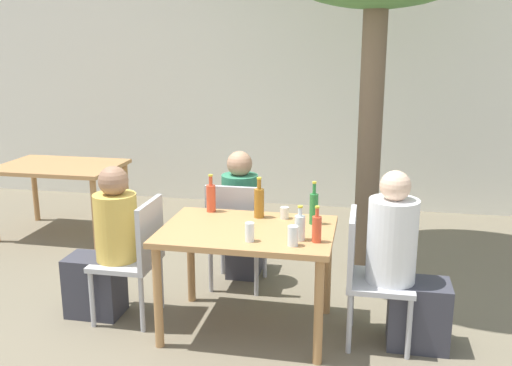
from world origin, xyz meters
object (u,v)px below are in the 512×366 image
Objects in this scene: person_seated_1 at (404,270)px; soda_bottle_4 at (317,228)px; dining_table_back at (60,173)px; amber_bottle_0 at (259,202)px; person_seated_2 at (243,222)px; dining_table_front at (248,242)px; person_seated_0 at (106,251)px; soda_bottle_3 at (211,197)px; patio_chair_1 at (368,270)px; drinking_glass_2 at (250,232)px; patio_chair_0 at (137,253)px; patio_chair_2 at (236,230)px; green_bottle_1 at (314,208)px; drinking_glass_0 at (293,236)px; drinking_glass_1 at (284,213)px; water_bottle_2 at (300,227)px.

person_seated_1 reaches higher than soda_bottle_4.
dining_table_back is 2.77m from amber_bottle_0.
dining_table_back is 2.26m from person_seated_2.
dining_table_front is at bearing 104.84° from person_seated_2.
person_seated_1 is at bearing -14.60° from amber_bottle_0.
person_seated_0 reaches higher than person_seated_2.
person_seated_2 is at bearing 78.02° from soda_bottle_3.
person_seated_2 is at bearing 104.84° from dining_table_front.
soda_bottle_4 is (-0.33, -0.18, 0.33)m from patio_chair_1.
person_seated_2 is 3.80× the size of amber_bottle_0.
amber_bottle_0 is at bearing -10.86° from soda_bottle_3.
soda_bottle_3 is 2.31× the size of drinking_glass_2.
patio_chair_0 is at bearing -162.54° from amber_bottle_0.
patio_chair_1 is 0.79× the size of person_seated_0.
person_seated_1 is at bearing 153.37° from patio_chair_2.
person_seated_0 is 2.13m from person_seated_1.
patio_chair_0 is 0.96m from amber_bottle_0.
dining_table_back is 3.09m from drinking_glass_2.
soda_bottle_3 is at bearing 169.26° from green_bottle_1.
person_seated_1 reaches higher than drinking_glass_0.
soda_bottle_4 is 1.93× the size of drinking_glass_2.
drinking_glass_1 is at bearing 140.47° from patio_chair_2.
patio_chair_0 is 1.65m from patio_chair_1.
patio_chair_0 is at bearing 90.00° from patio_chair_1.
patio_chair_0 and patio_chair_1 have the same top height.
dining_table_front is 0.96× the size of dining_table_back.
drinking_glass_2 is at bearing -170.52° from soda_bottle_4.
drinking_glass_0 is (-0.47, -0.27, 0.31)m from patio_chair_1.
soda_bottle_3 reaches higher than dining_table_back.
drinking_glass_0 is (1.42, -0.27, 0.31)m from person_seated_0.
green_bottle_1 is 2.38× the size of drinking_glass_0.
dining_table_front is 5.13× the size of water_bottle_2.
person_seated_2 is 3.97× the size of soda_bottle_3.
person_seated_0 reaches higher than drinking_glass_2.
water_bottle_2 reaches higher than drinking_glass_0.
dining_table_front is 1.03× the size of person_seated_0.
person_seated_0 is at bearing -180.00° from dining_table_front.
patio_chair_1 is at bearing 0.00° from dining_table_front.
patio_chair_2 is 1.15m from soda_bottle_4.
drinking_glass_2 is (-0.42, -0.07, -0.03)m from soda_bottle_4.
patio_chair_2 is at bearing 122.48° from drinking_glass_0.
person_seated_2 reaches higher than dining_table_back.
person_seated_0 is 1.01× the size of person_seated_2.
patio_chair_0 is 1.11m from drinking_glass_1.
dining_table_back is 2.10m from person_seated_0.
soda_bottle_3 reaches higher than patio_chair_1.
person_seated_2 is 0.82m from drinking_glass_1.
person_seated_2 reaches higher than drinking_glass_2.
person_seated_1 reaches higher than patio_chair_0.
patio_chair_1 reaches higher than dining_table_front.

